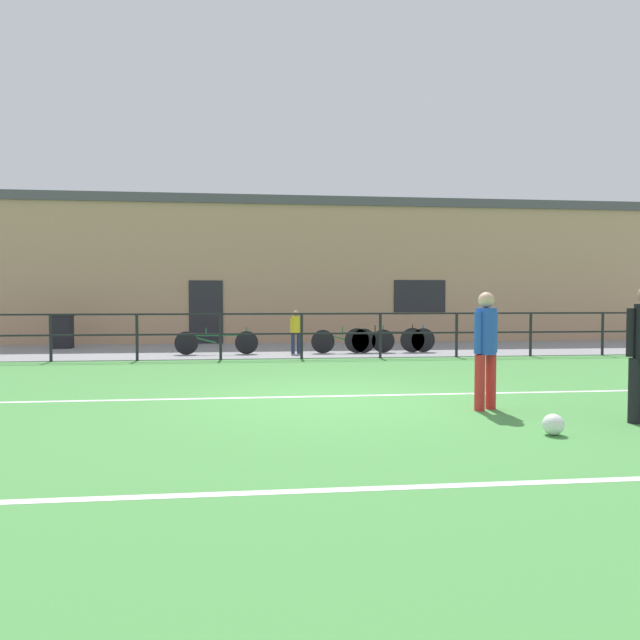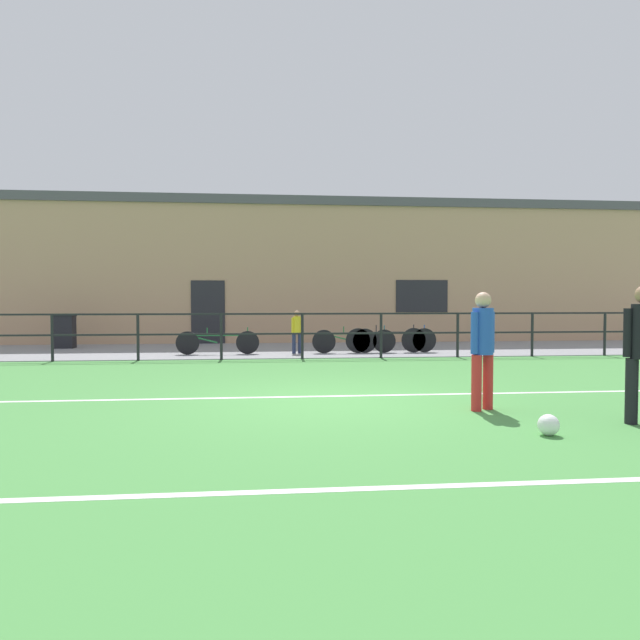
{
  "view_description": "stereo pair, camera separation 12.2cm",
  "coord_description": "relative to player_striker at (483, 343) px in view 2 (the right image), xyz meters",
  "views": [
    {
      "loc": [
        -1.17,
        -8.49,
        1.52
      ],
      "look_at": [
        0.27,
        4.34,
        1.03
      ],
      "focal_mm": 32.78,
      "sensor_mm": 36.0,
      "label": 1
    },
    {
      "loc": [
        -1.05,
        -8.51,
        1.52
      ],
      "look_at": [
        0.27,
        4.34,
        1.03
      ],
      "focal_mm": 32.78,
      "sensor_mm": 36.0,
      "label": 2
    }
  ],
  "objects": [
    {
      "name": "ground",
      "position": [
        -1.95,
        0.91,
        -0.93
      ],
      "size": [
        60.0,
        44.0,
        0.04
      ],
      "primitive_type": "cube",
      "color": "#478C42"
    },
    {
      "name": "field_line_touchline",
      "position": [
        -1.95,
        1.31,
        -0.91
      ],
      "size": [
        36.0,
        0.11,
        0.0
      ],
      "primitive_type": "cube",
      "color": "white",
      "rests_on": "ground"
    },
    {
      "name": "field_line_hash",
      "position": [
        -1.95,
        -3.07,
        -0.91
      ],
      "size": [
        36.0,
        0.11,
        0.0
      ],
      "primitive_type": "cube",
      "color": "white",
      "rests_on": "ground"
    },
    {
      "name": "pavement_strip",
      "position": [
        -1.95,
        9.41,
        -0.9
      ],
      "size": [
        48.0,
        5.0,
        0.02
      ],
      "primitive_type": "cube",
      "color": "gray",
      "rests_on": "ground"
    },
    {
      "name": "perimeter_fence",
      "position": [
        -1.95,
        6.91,
        -0.16
      ],
      "size": [
        36.07,
        0.07,
        1.15
      ],
      "color": "black",
      "rests_on": "ground"
    },
    {
      "name": "clubhouse_facade",
      "position": [
        -1.95,
        13.11,
        1.57
      ],
      "size": [
        28.0,
        2.56,
        4.93
      ],
      "color": "tan",
      "rests_on": "ground"
    },
    {
      "name": "player_striker",
      "position": [
        0.0,
        0.0,
        0.0
      ],
      "size": [
        0.39,
        0.28,
        1.6
      ],
      "rotation": [
        0.0,
        0.0,
        0.52
      ],
      "color": "red",
      "rests_on": "ground"
    },
    {
      "name": "soccer_ball_match",
      "position": [
        0.17,
        -1.5,
        -0.79
      ],
      "size": [
        0.24,
        0.24,
        0.24
      ],
      "primitive_type": "sphere",
      "color": "white",
      "rests_on": "ground"
    },
    {
      "name": "spectator_child",
      "position": [
        -2.01,
        8.15,
        -0.23
      ],
      "size": [
        0.3,
        0.2,
        1.16
      ],
      "rotation": [
        0.0,
        0.0,
        3.47
      ],
      "color": "#232D4C",
      "rests_on": "pavement_strip"
    },
    {
      "name": "bicycle_parked_0",
      "position": [
        0.68,
        8.11,
        -0.54
      ],
      "size": [
        2.34,
        0.04,
        0.76
      ],
      "color": "black",
      "rests_on": "pavement_strip"
    },
    {
      "name": "bicycle_parked_1",
      "position": [
        0.44,
        8.11,
        -0.54
      ],
      "size": [
        2.23,
        0.04,
        0.77
      ],
      "color": "black",
      "rests_on": "pavement_strip"
    },
    {
      "name": "bicycle_parked_2",
      "position": [
        -4.13,
        8.11,
        -0.56
      ],
      "size": [
        2.2,
        0.04,
        0.72
      ],
      "color": "black",
      "rests_on": "pavement_strip"
    },
    {
      "name": "bicycle_parked_4",
      "position": [
        -0.45,
        8.11,
        -0.55
      ],
      "size": [
        2.3,
        0.04,
        0.74
      ],
      "color": "black",
      "rests_on": "pavement_strip"
    },
    {
      "name": "trash_bin_0",
      "position": [
        -8.81,
        10.54,
        -0.37
      ],
      "size": [
        0.55,
        0.47,
        1.03
      ],
      "color": "black",
      "rests_on": "pavement_strip"
    }
  ]
}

